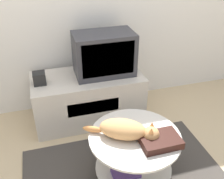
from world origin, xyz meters
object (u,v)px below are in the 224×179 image
at_px(cat, 126,130).
at_px(tv, 104,54).
at_px(speaker, 39,78).
at_px(dvd_box, 160,141).

bearing_deg(cat, tv, 113.28).
relative_size(speaker, dvd_box, 0.41).
xyz_separation_m(tv, dvd_box, (0.13, -1.01, -0.24)).
distance_m(tv, cat, 0.91).
distance_m(dvd_box, cat, 0.24).
bearing_deg(speaker, tv, 3.16).
bearing_deg(speaker, dvd_box, -52.71).
distance_m(tv, dvd_box, 1.04).
bearing_deg(dvd_box, cat, 147.66).
relative_size(speaker, cat, 0.22).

